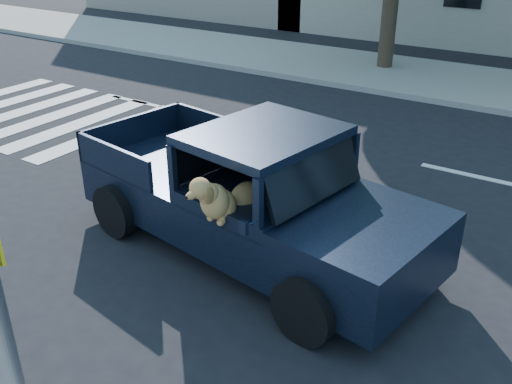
# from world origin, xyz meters

# --- Properties ---
(ground) EXTENTS (120.00, 120.00, 0.00)m
(ground) POSITION_xyz_m (0.00, 0.00, 0.00)
(ground) COLOR black
(ground) RESTS_ON ground
(crosswalk) EXTENTS (5.50, 4.00, 0.01)m
(crosswalk) POSITION_xyz_m (-9.25, 1.50, 0.01)
(crosswalk) COLOR silver
(crosswalk) RESTS_ON ground
(pickup_truck) EXTENTS (5.28, 2.95, 1.80)m
(pickup_truck) POSITION_xyz_m (-1.94, -0.79, 0.61)
(pickup_truck) COLOR black
(pickup_truck) RESTS_ON ground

